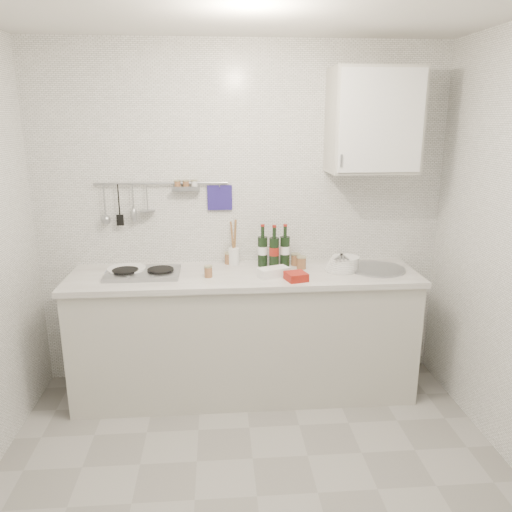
{
  "coord_description": "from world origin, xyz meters",
  "views": [
    {
      "loc": [
        -0.18,
        -2.24,
        1.97
      ],
      "look_at": [
        0.07,
        0.9,
        1.1
      ],
      "focal_mm": 35.0,
      "sensor_mm": 36.0,
      "label": 1
    }
  ],
  "objects_px": {
    "wine_bottles": "(274,246)",
    "plate_stack_sink": "(343,264)",
    "wall_cabinet": "(374,121)",
    "utensil_crock": "(234,254)",
    "plate_stack_hob": "(126,271)"
  },
  "relations": [
    {
      "from": "wall_cabinet",
      "to": "wine_bottles",
      "type": "height_order",
      "value": "wall_cabinet"
    },
    {
      "from": "wall_cabinet",
      "to": "utensil_crock",
      "type": "xyz_separation_m",
      "value": [
        -0.96,
        0.1,
        -0.95
      ]
    },
    {
      "from": "plate_stack_sink",
      "to": "wine_bottles",
      "type": "height_order",
      "value": "wine_bottles"
    },
    {
      "from": "plate_stack_sink",
      "to": "wine_bottles",
      "type": "distance_m",
      "value": 0.51
    },
    {
      "from": "wall_cabinet",
      "to": "utensil_crock",
      "type": "distance_m",
      "value": 1.36
    },
    {
      "from": "plate_stack_hob",
      "to": "utensil_crock",
      "type": "xyz_separation_m",
      "value": [
        0.76,
        0.17,
        0.06
      ]
    },
    {
      "from": "wall_cabinet",
      "to": "wine_bottles",
      "type": "xyz_separation_m",
      "value": [
        -0.68,
        0.03,
        -0.87
      ]
    },
    {
      "from": "utensil_crock",
      "to": "plate_stack_hob",
      "type": "bearing_deg",
      "value": -167.28
    },
    {
      "from": "wall_cabinet",
      "to": "plate_stack_hob",
      "type": "height_order",
      "value": "wall_cabinet"
    },
    {
      "from": "plate_stack_sink",
      "to": "wine_bottles",
      "type": "bearing_deg",
      "value": 165.48
    },
    {
      "from": "plate_stack_sink",
      "to": "utensil_crock",
      "type": "bearing_deg",
      "value": 165.2
    },
    {
      "from": "wine_bottles",
      "to": "plate_stack_sink",
      "type": "bearing_deg",
      "value": -14.52
    },
    {
      "from": "plate_stack_sink",
      "to": "utensil_crock",
      "type": "height_order",
      "value": "utensil_crock"
    },
    {
      "from": "wall_cabinet",
      "to": "plate_stack_sink",
      "type": "relative_size",
      "value": 2.77
    },
    {
      "from": "plate_stack_hob",
      "to": "utensil_crock",
      "type": "relative_size",
      "value": 0.83
    }
  ]
}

